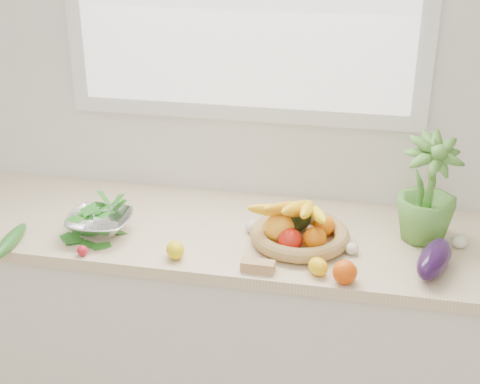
% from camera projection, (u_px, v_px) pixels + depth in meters
% --- Properties ---
extents(back_wall, '(4.50, 0.02, 2.70)m').
position_uv_depth(back_wall, '(244.00, 79.00, 2.40)').
color(back_wall, white).
rests_on(back_wall, ground).
extents(counter_cabinet, '(2.20, 0.58, 0.86)m').
position_uv_depth(counter_cabinet, '(228.00, 338.00, 2.52)').
color(counter_cabinet, silver).
rests_on(counter_cabinet, ground).
extents(countertop, '(2.24, 0.62, 0.04)m').
position_uv_depth(countertop, '(227.00, 233.00, 2.33)').
color(countertop, beige).
rests_on(countertop, counter_cabinet).
extents(orange_loose, '(0.08, 0.08, 0.07)m').
position_uv_depth(orange_loose, '(345.00, 272.00, 1.98)').
color(orange_loose, '#E04A07').
rests_on(orange_loose, countertop).
extents(lemon_a, '(0.08, 0.09, 0.06)m').
position_uv_depth(lemon_a, '(175.00, 250.00, 2.12)').
color(lemon_a, yellow).
rests_on(lemon_a, countertop).
extents(lemon_b, '(0.10, 0.10, 0.06)m').
position_uv_depth(lemon_b, '(346.00, 273.00, 1.99)').
color(lemon_b, '#E9AB0C').
rests_on(lemon_b, countertop).
extents(lemon_c, '(0.09, 0.09, 0.05)m').
position_uv_depth(lemon_c, '(318.00, 267.00, 2.03)').
color(lemon_c, yellow).
rests_on(lemon_c, countertop).
extents(apple, '(0.09, 0.09, 0.08)m').
position_uv_depth(apple, '(290.00, 240.00, 2.15)').
color(apple, red).
rests_on(apple, countertop).
extents(ginger, '(0.10, 0.04, 0.03)m').
position_uv_depth(ginger, '(258.00, 266.00, 2.05)').
color(ginger, tan).
rests_on(ginger, countertop).
extents(garlic_a, '(0.07, 0.07, 0.05)m').
position_uv_depth(garlic_a, '(253.00, 226.00, 2.28)').
color(garlic_a, beige).
rests_on(garlic_a, countertop).
extents(garlic_b, '(0.07, 0.07, 0.05)m').
position_uv_depth(garlic_b, '(459.00, 241.00, 2.18)').
color(garlic_b, silver).
rests_on(garlic_b, countertop).
extents(garlic_c, '(0.06, 0.06, 0.04)m').
position_uv_depth(garlic_c, '(352.00, 249.00, 2.15)').
color(garlic_c, silver).
rests_on(garlic_c, countertop).
extents(eggplant, '(0.16, 0.25, 0.09)m').
position_uv_depth(eggplant, '(434.00, 259.00, 2.04)').
color(eggplant, '#240E34').
rests_on(eggplant, countertop).
extents(cucumber, '(0.06, 0.25, 0.05)m').
position_uv_depth(cucumber, '(10.00, 241.00, 2.18)').
color(cucumber, '#1C5B1A').
rests_on(cucumber, countertop).
extents(radish, '(0.04, 0.04, 0.03)m').
position_uv_depth(radish, '(82.00, 251.00, 2.14)').
color(radish, red).
rests_on(radish, countertop).
extents(potted_herb, '(0.26, 0.26, 0.36)m').
position_uv_depth(potted_herb, '(428.00, 189.00, 2.17)').
color(potted_herb, '#4E8B32').
rests_on(potted_herb, countertop).
extents(fruit_basket, '(0.43, 0.43, 0.18)m').
position_uv_depth(fruit_basket, '(299.00, 229.00, 2.20)').
color(fruit_basket, '#AA824B').
rests_on(fruit_basket, countertop).
extents(colander_with_spinach, '(0.23, 0.23, 0.12)m').
position_uv_depth(colander_with_spinach, '(100.00, 219.00, 2.25)').
color(colander_with_spinach, silver).
rests_on(colander_with_spinach, countertop).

